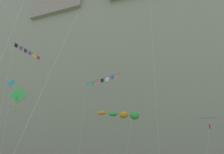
# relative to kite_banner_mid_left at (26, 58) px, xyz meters

# --- Properties ---
(cliff_face) EXTENTS (180.00, 28.58, 77.97)m
(cliff_face) POSITION_rel_kite_banner_mid_left_xyz_m (12.06, 34.48, 21.66)
(cliff_face) COLOR gray
(cliff_face) RESTS_ON ground
(kite_banner_mid_left) EXTENTS (0.91, 4.06, 18.53)m
(kite_banner_mid_left) POSITION_rel_kite_banner_mid_left_xyz_m (0.00, 0.00, 0.00)
(kite_banner_mid_left) COLOR black
(kite_banner_mid_left) RESTS_ON ground
(kite_delta_high_center) EXTENTS (3.59, 5.20, 8.89)m
(kite_delta_high_center) POSITION_rel_kite_banner_mid_left_xyz_m (20.38, 5.75, -8.74)
(kite_delta_high_center) COLOR blue
(kite_delta_high_center) RESTS_ON ground
(kite_windsock_low_left) EXTENTS (4.81, 2.55, 10.71)m
(kite_windsock_low_left) POSITION_rel_kite_banner_mid_left_xyz_m (11.44, 5.07, -7.09)
(kite_windsock_low_left) COLOR green
(kite_windsock_low_left) RESTS_ON ground
(kite_banner_front_field) EXTENTS (6.93, 5.35, 18.56)m
(kite_banner_front_field) POSITION_rel_kite_banner_mid_left_xyz_m (6.00, 11.16, 0.50)
(kite_banner_front_field) COLOR black
(kite_banner_front_field) RESTS_ON ground
(kite_diamond_high_right) EXTENTS (3.01, 4.74, 13.44)m
(kite_diamond_high_right) POSITION_rel_kite_banner_mid_left_xyz_m (0.05, -0.03, -5.27)
(kite_diamond_high_right) COLOR green
(kite_diamond_high_right) RESTS_ON ground
(kite_diamond_mid_center) EXTENTS (3.39, 1.61, 18.19)m
(kite_diamond_mid_center) POSITION_rel_kite_banner_mid_left_xyz_m (-7.61, 6.09, -1.16)
(kite_diamond_mid_center) COLOR #38B2D1
(kite_diamond_mid_center) RESTS_ON ground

